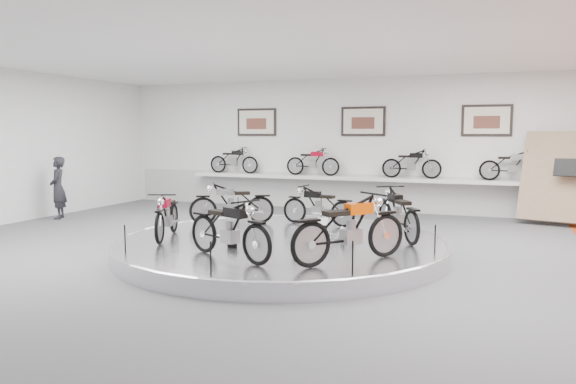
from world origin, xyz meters
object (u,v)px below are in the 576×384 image
at_px(shelf, 360,178).
at_px(bike_d, 167,215).
at_px(bike_a, 398,213).
at_px(bike_c, 232,203).
at_px(bike_b, 318,206).
at_px(visitor, 58,188).
at_px(display_platform, 281,247).
at_px(bike_e, 229,229).
at_px(bike_f, 350,228).

xyz_separation_m(shelf, bike_d, (-2.11, -7.11, -0.24)).
xyz_separation_m(bike_a, bike_c, (-3.80, 0.41, -0.03)).
bearing_deg(bike_d, shelf, 142.91).
xyz_separation_m(bike_a, bike_b, (-1.94, 0.97, -0.06)).
height_order(bike_d, visitor, visitor).
bearing_deg(display_platform, bike_b, 84.99).
xyz_separation_m(bike_a, visitor, (-9.50, 1.18, 0.06)).
relative_size(display_platform, visitor, 3.74).
height_order(bike_b, bike_d, bike_d).
xyz_separation_m(display_platform, bike_e, (-0.16, -1.89, 0.65)).
xyz_separation_m(bike_c, bike_e, (1.54, -3.16, 0.03)).
bearing_deg(display_platform, shelf, 90.00).
bearing_deg(bike_e, shelf, 112.70).
height_order(shelf, bike_b, bike_b).
height_order(shelf, bike_e, bike_e).
relative_size(shelf, bike_e, 6.46).
xyz_separation_m(bike_d, bike_e, (1.95, -1.18, 0.04)).
xyz_separation_m(bike_d, bike_f, (3.86, -0.71, 0.09)).
height_order(shelf, visitor, visitor).
relative_size(shelf, bike_b, 7.34).
bearing_deg(visitor, shelf, 89.38).
bearing_deg(bike_d, bike_c, 147.78).
xyz_separation_m(bike_c, bike_f, (3.44, -2.70, 0.07)).
height_order(bike_d, bike_e, bike_e).
xyz_separation_m(shelf, bike_f, (1.74, -7.82, -0.15)).
distance_m(bike_b, bike_c, 1.95).
bearing_deg(bike_f, bike_a, 29.45).
height_order(display_platform, bike_e, bike_e).
distance_m(bike_a, bike_f, 2.32).
bearing_deg(shelf, bike_f, -77.42).
height_order(bike_b, bike_e, bike_e).
xyz_separation_m(shelf, bike_e, (-0.16, -8.29, -0.20)).
bearing_deg(visitor, bike_b, 57.35).
bearing_deg(bike_f, visitor, 107.51).
bearing_deg(visitor, display_platform, 43.45).
distance_m(bike_e, visitor, 8.24).
distance_m(display_platform, bike_f, 2.35).
bearing_deg(bike_a, bike_d, 78.62).
relative_size(bike_a, bike_e, 1.00).
distance_m(display_platform, visitor, 7.71).
bearing_deg(bike_f, bike_c, 90.23).
bearing_deg(display_platform, bike_f, -39.10).
relative_size(bike_b, bike_e, 0.88).
relative_size(bike_d, bike_e, 0.92).
height_order(bike_b, bike_c, bike_c).
relative_size(bike_c, visitor, 0.94).
bearing_deg(display_platform, bike_d, -161.47).
bearing_deg(bike_b, bike_a, 161.76).
relative_size(bike_b, bike_c, 0.93).
xyz_separation_m(bike_a, bike_f, (-0.36, -2.29, 0.05)).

